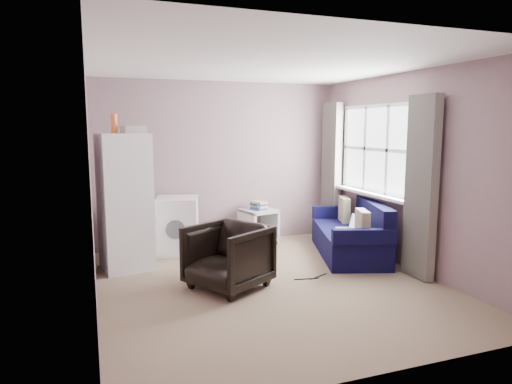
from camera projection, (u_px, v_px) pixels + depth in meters
The scene contains 8 objects.
room at pixel (271, 177), 5.15m from camera, with size 3.84×4.24×2.54m.
armchair at pixel (228, 253), 5.14m from camera, with size 0.78×0.73×0.80m, color black.
fridge at pixel (125, 201), 5.78m from camera, with size 0.69×0.68×1.97m.
washing_machine at pixel (177, 224), 6.56m from camera, with size 0.71×0.71×0.81m.
side_table at pixel (258, 223), 7.15m from camera, with size 0.59×0.59×0.66m.
sofa at pixel (353, 235), 6.48m from camera, with size 1.31×1.92×0.79m.
window_dressing at pixel (369, 178), 6.41m from camera, with size 0.17×2.62×2.18m.
floor_cables at pixel (313, 278), 5.52m from camera, with size 0.48×0.14×0.01m.
Camera 1 is at (-1.89, -4.74, 1.82)m, focal length 32.00 mm.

